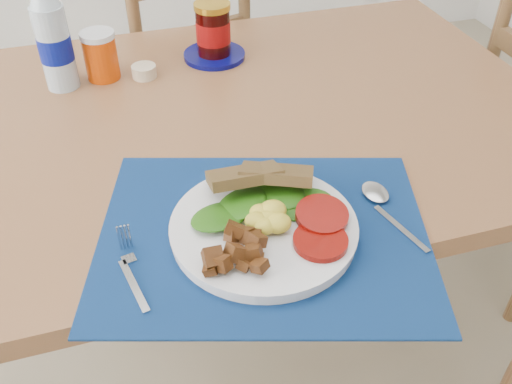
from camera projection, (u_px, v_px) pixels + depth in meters
table at (218, 150)px, 1.20m from camera, size 1.40×0.90×0.75m
chair_far at (181, 63)px, 1.76m from camera, size 0.49×0.48×1.08m
placemat at (264, 234)px, 0.88m from camera, size 0.59×0.52×0.00m
breakfast_plate at (261, 226)px, 0.86m from camera, size 0.28×0.28×0.07m
fork at (131, 269)px, 0.81m from camera, size 0.03×0.15×0.00m
spoon at (383, 204)px, 0.92m from camera, size 0.04×0.18×0.01m
water_bottle at (54, 41)px, 1.17m from camera, size 0.07×0.07×0.24m
juice_glass at (101, 57)px, 1.24m from camera, size 0.07×0.07×0.10m
ramekin at (144, 71)px, 1.26m from camera, size 0.05×0.05×0.03m
jam_on_saucer at (213, 34)px, 1.31m from camera, size 0.14×0.14×0.13m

